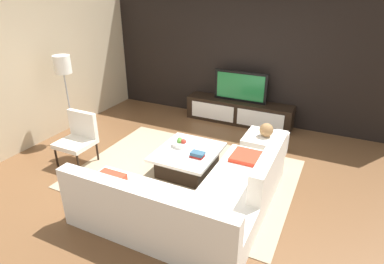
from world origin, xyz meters
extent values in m
plane|color=brown|center=(0.00, 0.00, 0.00)|extent=(14.00, 14.00, 0.00)
cube|color=black|center=(0.00, 2.70, 1.40)|extent=(6.40, 0.12, 2.80)
cube|color=#C6B28E|center=(-3.20, 0.20, 1.40)|extent=(0.12, 5.20, 2.80)
cube|color=tan|center=(-0.10, 0.00, 0.01)|extent=(3.38, 2.50, 0.01)
cube|color=black|center=(0.00, 2.40, 0.25)|extent=(2.30, 0.47, 0.50)
cube|color=white|center=(-0.53, 2.16, 0.25)|extent=(0.97, 0.01, 0.35)
cube|color=white|center=(0.53, 2.16, 0.25)|extent=(0.97, 0.01, 0.35)
cube|color=black|center=(0.00, 2.40, 0.82)|extent=(1.14, 0.05, 0.65)
cube|color=#1E7238|center=(0.00, 2.37, 0.82)|extent=(1.03, 0.01, 0.54)
cube|color=white|center=(0.20, -1.30, 0.20)|extent=(2.28, 0.85, 0.41)
cube|color=white|center=(0.20, -1.64, 0.61)|extent=(2.28, 0.18, 0.41)
cube|color=white|center=(0.91, -0.14, 0.20)|extent=(0.85, 1.46, 0.41)
cube|color=white|center=(1.25, -0.14, 0.61)|extent=(0.18, 1.46, 0.41)
cube|color=red|center=(-0.48, -1.30, 0.52)|extent=(0.36, 0.20, 0.22)
cube|color=red|center=(0.91, 0.22, 0.44)|extent=(0.60, 0.44, 0.06)
cube|color=black|center=(-0.10, 0.10, 0.17)|extent=(0.75, 0.86, 0.33)
cube|color=white|center=(-0.10, 0.10, 0.35)|extent=(0.94, 1.07, 0.05)
cylinder|color=black|center=(-2.14, -0.72, 0.19)|extent=(0.04, 0.04, 0.38)
cylinder|color=black|center=(-1.67, -0.72, 0.19)|extent=(0.04, 0.04, 0.38)
cylinder|color=black|center=(-2.14, -0.26, 0.19)|extent=(0.04, 0.04, 0.38)
cylinder|color=black|center=(-1.67, -0.26, 0.19)|extent=(0.04, 0.04, 0.38)
cube|color=white|center=(-1.91, -0.49, 0.38)|extent=(0.56, 0.54, 0.08)
cube|color=white|center=(-1.91, -0.26, 0.65)|extent=(0.56, 0.08, 0.45)
cylinder|color=#A5A5AA|center=(-2.63, 0.17, 0.01)|extent=(0.28, 0.28, 0.02)
cylinder|color=#A5A5AA|center=(-2.63, 0.17, 0.68)|extent=(0.03, 0.03, 1.31)
cylinder|color=white|center=(-2.63, 0.17, 1.49)|extent=(0.30, 0.30, 0.32)
cube|color=white|center=(0.90, 1.13, 0.20)|extent=(0.70, 0.70, 0.40)
cylinder|color=silver|center=(-0.28, 0.20, 0.42)|extent=(0.28, 0.28, 0.07)
sphere|color=#B23326|center=(-0.22, 0.20, 0.47)|extent=(0.09, 0.09, 0.09)
sphere|color=#4C8C33|center=(-0.32, 0.24, 0.47)|extent=(0.08, 0.08, 0.08)
sphere|color=#4C8C33|center=(-0.29, 0.18, 0.47)|extent=(0.09, 0.09, 0.09)
sphere|color=#997247|center=(0.90, 1.13, 0.52)|extent=(0.24, 0.24, 0.24)
cube|color=maroon|center=(0.12, -0.02, 0.39)|extent=(0.21, 0.14, 0.03)
cube|color=#2D516B|center=(0.12, -0.02, 0.42)|extent=(0.20, 0.13, 0.02)
cube|color=#2D516B|center=(0.13, -0.02, 0.45)|extent=(0.21, 0.14, 0.03)
camera|label=1|loc=(1.95, -3.98, 2.83)|focal=30.29mm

